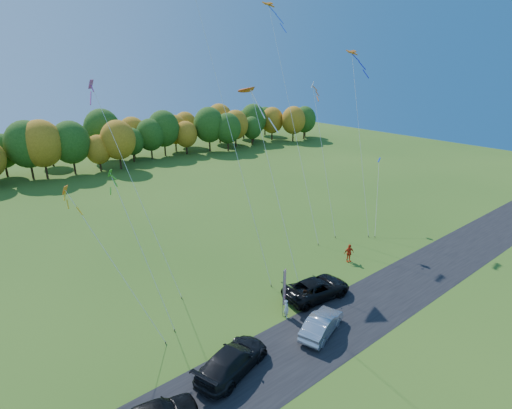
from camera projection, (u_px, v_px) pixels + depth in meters
ground at (301, 302)px, 33.46m from camera, size 160.00×160.00×0.00m
asphalt_strip at (338, 324)px, 30.54m from camera, size 90.00×6.00×0.01m
tree_line at (88, 171)px, 73.61m from camera, size 116.00×12.00×10.00m
black_suv at (317, 288)px, 33.88m from camera, size 6.35×3.57×1.68m
silver_sedan at (322, 324)px, 29.34m from camera, size 4.96×3.02×1.54m
dark_truck_a at (232, 360)px, 25.67m from camera, size 6.28×3.96×1.69m
person_tailgate_a at (286, 309)px, 31.17m from camera, size 0.47×0.63×1.57m
person_tailgate_b at (305, 299)px, 32.22m from camera, size 0.77×0.93×1.77m
person_east at (349, 253)px, 39.88m from camera, size 1.20×0.78×1.89m
feather_flag at (284, 287)px, 30.92m from camera, size 0.50×0.28×4.06m
kite_delta_blue at (223, 103)px, 33.03m from camera, size 4.44×10.54×32.09m
kite_parafoil_orange at (292, 119)px, 45.40m from camera, size 5.42×13.74×25.99m
kite_delta_red at (273, 176)px, 36.97m from camera, size 2.89×9.87×18.03m
kite_parafoil_rainbow at (360, 142)px, 46.43m from camera, size 5.96×8.29×20.66m
kite_diamond_yellow at (116, 268)px, 27.53m from camera, size 4.16×6.13×11.46m
kite_diamond_green at (142, 251)px, 29.32m from camera, size 1.96×5.78×11.87m
kite_diamond_white at (324, 160)px, 45.60m from camera, size 2.38×6.88×17.19m
kite_diamond_pink at (137, 193)px, 32.82m from camera, size 3.44×8.10×18.00m
kite_diamond_blue_low at (377, 197)px, 47.00m from camera, size 5.08×4.01×8.33m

